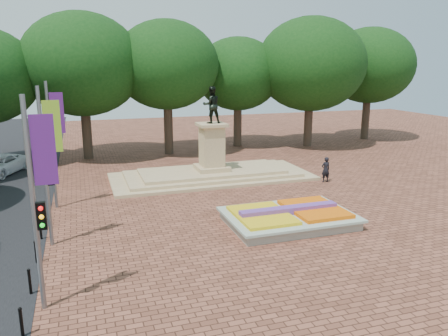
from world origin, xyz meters
The scene contains 7 objects.
ground centered at (0.00, 0.00, 0.00)m, with size 90.00×90.00×0.00m, color brown.
flower_bed centered at (1.03, -2.00, 0.38)m, with size 6.30×4.30×0.91m.
monument centered at (0.00, 8.00, 0.88)m, with size 14.00×6.00×6.40m.
tree_row_back centered at (2.33, 18.00, 6.67)m, with size 44.80×8.80×10.43m.
banner_poles centered at (-10.08, -1.31, 3.88)m, with size 0.88×11.17×7.00m.
bollard_row centered at (-10.70, -1.50, 0.53)m, with size 0.12×13.12×0.98m.
pedestrian centered at (7.03, 4.50, 0.87)m, with size 0.64×0.42×1.75m, color black.
Camera 1 is at (-8.66, -20.68, 7.85)m, focal length 35.00 mm.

